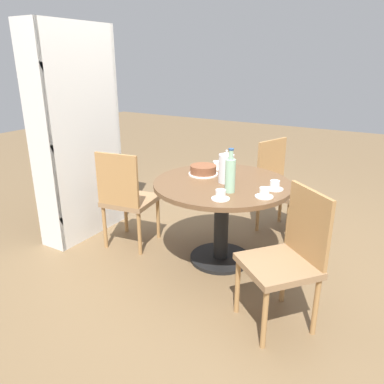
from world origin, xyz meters
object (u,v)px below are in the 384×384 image
(water_bottle, at_px, (230,175))
(cake_main, at_px, (203,170))
(chair_a, at_px, (127,197))
(chair_c, at_px, (281,185))
(chair_b, at_px, (287,256))
(cup_b, at_px, (264,193))
(bookshelf, at_px, (79,137))
(cup_a, at_px, (275,186))
(cup_d, at_px, (217,166))
(cup_c, at_px, (221,195))
(coffee_pot, at_px, (226,167))

(water_bottle, relative_size, cake_main, 1.31)
(chair_a, distance_m, chair_c, 1.49)
(chair_b, relative_size, cup_b, 6.89)
(bookshelf, relative_size, cup_a, 14.83)
(chair_a, relative_size, cup_d, 6.89)
(cup_c, bearing_deg, water_bottle, 3.21)
(chair_a, height_order, cup_c, chair_a)
(cup_b, bearing_deg, chair_a, 91.26)
(cake_main, distance_m, cup_c, 0.60)
(cup_d, bearing_deg, cup_c, -151.35)
(coffee_pot, bearing_deg, bookshelf, 97.13)
(coffee_pot, height_order, cup_d, coffee_pot)
(cup_a, bearing_deg, cup_c, 146.54)
(cup_c, bearing_deg, chair_a, 80.47)
(chair_c, distance_m, bookshelf, 1.98)
(cup_c, bearing_deg, chair_c, -3.42)
(coffee_pot, relative_size, water_bottle, 0.81)
(chair_b, distance_m, chair_c, 1.43)
(cake_main, relative_size, cup_a, 1.93)
(cup_a, xyz_separation_m, cup_b, (-0.20, 0.01, 0.00))
(water_bottle, distance_m, cup_c, 0.20)
(chair_b, relative_size, bookshelf, 0.46)
(coffee_pot, height_order, cake_main, coffee_pot)
(bookshelf, distance_m, coffee_pot, 1.44)
(coffee_pot, relative_size, cup_b, 2.03)
(chair_c, xyz_separation_m, cup_d, (-0.52, 0.45, 0.26))
(cup_b, relative_size, cup_d, 1.00)
(water_bottle, relative_size, cup_d, 2.52)
(chair_c, distance_m, cup_d, 0.73)
(chair_a, xyz_separation_m, cake_main, (0.29, -0.62, 0.27))
(chair_a, height_order, water_bottle, water_bottle)
(chair_c, relative_size, cup_c, 6.89)
(chair_a, distance_m, cup_a, 1.32)
(cake_main, height_order, cup_b, cake_main)
(chair_a, distance_m, coffee_pot, 0.96)
(bookshelf, bearing_deg, chair_b, 80.82)
(cake_main, xyz_separation_m, cup_c, (-0.46, -0.39, -0.01))
(chair_a, distance_m, cake_main, 0.73)
(chair_a, bearing_deg, cup_c, 162.15)
(chair_c, bearing_deg, cup_d, 158.98)
(chair_c, bearing_deg, chair_b, -140.92)
(cake_main, bearing_deg, chair_c, -32.01)
(chair_b, xyz_separation_m, water_bottle, (0.32, 0.56, 0.36))
(chair_a, bearing_deg, cup_d, -149.46)
(cup_d, bearing_deg, chair_a, 128.86)
(cup_a, relative_size, cup_b, 1.00)
(cup_c, bearing_deg, cup_a, -33.46)
(chair_c, xyz_separation_m, bookshelf, (-1.01, 1.63, 0.49))
(bookshelf, xyz_separation_m, cup_c, (-0.19, -1.56, -0.23))
(chair_c, xyz_separation_m, cake_main, (-0.74, 0.46, 0.27))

